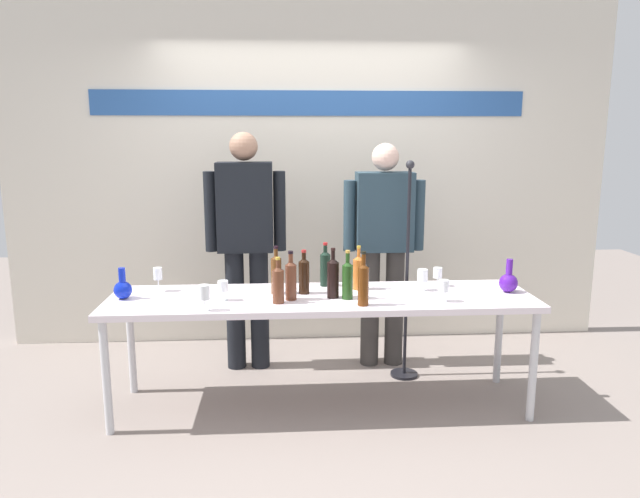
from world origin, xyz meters
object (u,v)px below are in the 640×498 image
(wine_glass_right_1, at_px, (422,276))
(wine_bottle_1, at_px, (363,283))
(wine_glass_right_0, at_px, (444,286))
(wine_bottle_5, at_px, (278,283))
(wine_bottle_0, at_px, (358,271))
(wine_bottle_2, at_px, (291,279))
(wine_bottle_8, at_px, (348,279))
(wine_glass_right_2, at_px, (438,273))
(decanter_blue_left, at_px, (123,288))
(wine_glass_left_0, at_px, (204,293))
(wine_bottle_7, at_px, (304,274))
(wine_bottle_4, at_px, (276,273))
(decanter_blue_right, at_px, (508,281))
(display_table, at_px, (322,304))
(wine_bottle_3, at_px, (333,277))
(microphone_stand, at_px, (406,306))
(presenter_left, at_px, (246,237))
(presenter_right, at_px, (384,241))
(wine_glass_left_1, at_px, (223,286))
(wine_glass_left_2, at_px, (158,274))
(wine_bottle_6, at_px, (325,267))

(wine_glass_right_1, bearing_deg, wine_bottle_1, -144.45)
(wine_glass_right_0, bearing_deg, wine_bottle_5, 178.08)
(wine_bottle_5, bearing_deg, wine_bottle_1, -9.12)
(wine_bottle_0, height_order, wine_bottle_2, wine_bottle_2)
(wine_bottle_8, xyz_separation_m, wine_glass_right_2, (0.64, 0.27, -0.04))
(decanter_blue_left, distance_m, wine_glass_left_0, 0.61)
(wine_bottle_5, bearing_deg, wine_bottle_7, 51.82)
(decanter_blue_left, relative_size, wine_bottle_8, 0.64)
(wine_bottle_1, height_order, wine_bottle_7, wine_bottle_1)
(wine_bottle_7, bearing_deg, wine_bottle_4, 176.24)
(decanter_blue_right, bearing_deg, wine_glass_right_0, -158.42)
(display_table, relative_size, wine_bottle_3, 8.46)
(wine_bottle_8, height_order, wine_glass_right_2, wine_bottle_8)
(wine_glass_left_0, bearing_deg, wine_bottle_1, 2.94)
(wine_bottle_0, bearing_deg, microphone_stand, 37.08)
(presenter_left, relative_size, presenter_right, 1.05)
(wine_bottle_1, relative_size, wine_glass_right_0, 2.43)
(wine_glass_right_1, bearing_deg, wine_bottle_2, -169.45)
(wine_bottle_0, height_order, wine_glass_left_0, wine_bottle_0)
(display_table, xyz_separation_m, wine_glass_left_1, (-0.61, -0.07, 0.14))
(wine_bottle_2, height_order, wine_bottle_3, wine_bottle_3)
(wine_glass_left_2, bearing_deg, wine_bottle_2, -16.56)
(wine_bottle_6, distance_m, wine_glass_left_2, 1.10)
(presenter_left, height_order, wine_bottle_3, presenter_left)
(wine_bottle_3, xyz_separation_m, wine_glass_right_1, (0.60, 0.13, -0.04))
(wine_glass_right_2, bearing_deg, presenter_right, 119.44)
(decanter_blue_left, distance_m, presenter_right, 1.89)
(wine_bottle_1, xyz_separation_m, wine_glass_right_1, (0.43, 0.31, -0.04))
(wine_bottle_6, distance_m, wine_bottle_8, 0.35)
(wine_bottle_5, xyz_separation_m, wine_glass_right_2, (1.07, 0.33, -0.03))
(decanter_blue_left, height_order, wine_bottle_1, wine_bottle_1)
(display_table, height_order, wine_glass_right_0, wine_glass_right_0)
(display_table, bearing_deg, wine_bottle_0, 30.14)
(decanter_blue_right, bearing_deg, wine_bottle_2, -176.40)
(wine_glass_right_0, xyz_separation_m, wine_glass_right_2, (0.06, 0.37, -0.01))
(decanter_blue_right, distance_m, wine_bottle_6, 1.20)
(wine_bottle_8, relative_size, wine_glass_right_1, 2.16)
(wine_glass_left_2, xyz_separation_m, microphone_stand, (1.70, 0.26, -0.33))
(decanter_blue_left, bearing_deg, wine_bottle_8, -3.73)
(wine_bottle_5, height_order, wine_glass_right_0, wine_bottle_5)
(wine_glass_left_0, height_order, wine_glass_right_0, wine_glass_left_0)
(wine_bottle_6, bearing_deg, wine_glass_right_0, -31.63)
(display_table, height_order, presenter_left, presenter_left)
(wine_bottle_7, height_order, wine_glass_left_2, wine_bottle_7)
(wine_bottle_1, bearing_deg, wine_bottle_8, 117.99)
(decanter_blue_left, bearing_deg, display_table, -0.66)
(wine_bottle_4, height_order, wine_glass_right_0, wine_bottle_4)
(decanter_blue_right, relative_size, wine_bottle_1, 0.66)
(wine_bottle_2, bearing_deg, microphone_stand, 31.63)
(decanter_blue_right, relative_size, wine_bottle_7, 0.76)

